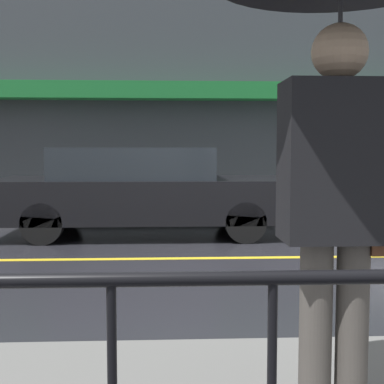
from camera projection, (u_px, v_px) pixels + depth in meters
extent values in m
plane|color=black|center=(248.00, 258.00, 6.79)|extent=(80.00, 80.00, 0.00)
cube|color=#60605E|center=(217.00, 215.00, 10.81)|extent=(28.00, 1.73, 0.11)
cube|color=gold|center=(248.00, 258.00, 6.79)|extent=(25.20, 0.12, 0.01)
cube|color=#383D42|center=(213.00, 99.00, 11.63)|extent=(28.00, 0.30, 4.96)
cube|color=#196B2D|center=(215.00, 91.00, 11.20)|extent=(16.80, 0.55, 0.35)
cylinder|color=#4C4742|center=(315.00, 338.00, 2.36)|extent=(0.14, 0.14, 0.87)
cylinder|color=#4C4742|center=(352.00, 338.00, 2.37)|extent=(0.14, 0.14, 0.87)
cube|color=black|center=(337.00, 162.00, 2.30)|extent=(0.47, 0.28, 0.69)
sphere|color=tan|center=(340.00, 52.00, 2.27)|extent=(0.24, 0.24, 0.24)
cylinder|color=#262628|center=(339.00, 72.00, 2.27)|extent=(0.02, 0.02, 0.77)
cube|color=black|center=(147.00, 198.00, 8.64)|extent=(4.77, 1.94, 0.66)
cube|color=#1E2328|center=(135.00, 163.00, 8.58)|extent=(2.48, 1.79, 0.49)
cylinder|color=black|center=(231.00, 209.00, 9.59)|extent=(0.61, 0.22, 0.61)
cylinder|color=black|center=(245.00, 222.00, 7.87)|extent=(0.61, 0.22, 0.61)
cylinder|color=black|center=(65.00, 210.00, 9.45)|extent=(0.61, 0.22, 0.61)
cylinder|color=black|center=(42.00, 224.00, 7.73)|extent=(0.61, 0.22, 0.61)
cylinder|color=black|center=(382.00, 207.00, 9.70)|extent=(0.69, 0.22, 0.69)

